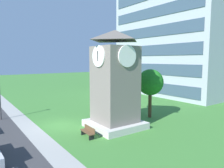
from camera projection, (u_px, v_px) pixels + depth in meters
ground_plane at (60, 125)px, 21.01m from camera, size 160.00×160.00×0.00m
kerb_strip at (32, 130)px, 19.45m from camera, size 120.00×1.60×0.01m
office_building at (172, 34)px, 39.53m from camera, size 20.86×10.51×22.40m
clock_tower at (115, 85)px, 19.81m from camera, size 4.64×4.64×9.07m
park_bench at (88, 132)px, 17.65m from camera, size 1.82×0.54×0.88m
tree_by_building at (150, 83)px, 23.41m from camera, size 2.87×2.87×5.37m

